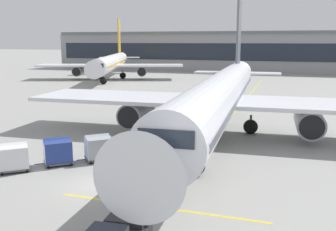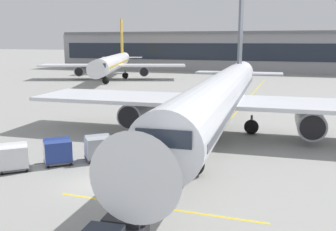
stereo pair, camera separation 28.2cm
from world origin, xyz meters
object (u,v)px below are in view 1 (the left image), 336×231
baggage_cart_lead (99,147)px  baggage_cart_second (58,151)px  belt_loader (143,143)px  ground_crew_by_loader (119,155)px  parked_airplane (220,96)px  baggage_cart_third (13,157)px  safety_cone_engine_keepout (146,127)px  safety_cone_nose_mark (157,127)px  distant_airplane (111,63)px  ground_crew_by_carts (101,145)px  safety_cone_wingtip (135,137)px

baggage_cart_lead → baggage_cart_second: same height
belt_loader → ground_crew_by_loader: 3.78m
parked_airplane → baggage_cart_third: 19.17m
baggage_cart_lead → safety_cone_engine_keepout: 10.37m
parked_airplane → safety_cone_nose_mark: bearing=-174.9°
belt_loader → safety_cone_nose_mark: belt_loader is taller
ground_crew_by_loader → safety_cone_nose_mark: (-1.29, 11.66, -0.64)m
distant_airplane → baggage_cart_lead: bearing=-64.5°
baggage_cart_lead → safety_cone_engine_keepout: baggage_cart_lead is taller
ground_crew_by_loader → ground_crew_by_carts: (-2.53, 1.96, 0.00)m
distant_airplane → parked_airplane: bearing=-53.2°
safety_cone_engine_keepout → safety_cone_wingtip: safety_cone_engine_keepout is taller
baggage_cart_second → safety_cone_wingtip: baggage_cart_second is taller
baggage_cart_third → safety_cone_wingtip: size_ratio=3.82×
ground_crew_by_carts → safety_cone_nose_mark: 9.80m
baggage_cart_third → ground_crew_by_carts: 6.38m
ground_crew_by_carts → safety_cone_wingtip: ground_crew_by_carts is taller
parked_airplane → safety_cone_engine_keepout: size_ratio=67.06×
baggage_cart_second → baggage_cart_third: same height
baggage_cart_third → safety_cone_engine_keepout: bearing=73.5°
parked_airplane → safety_cone_engine_keepout: 8.12m
baggage_cart_lead → safety_cone_wingtip: 6.30m
safety_cone_engine_keepout → ground_crew_by_loader: bearing=-77.8°
ground_crew_by_loader → safety_cone_nose_mark: size_ratio=2.35×
baggage_cart_third → safety_cone_wingtip: 11.36m
baggage_cart_third → ground_crew_by_carts: (4.23, 4.78, -0.00)m
baggage_cart_lead → safety_cone_engine_keepout: (-0.22, 10.35, -0.66)m
safety_cone_engine_keepout → safety_cone_nose_mark: safety_cone_nose_mark is taller
belt_loader → ground_crew_by_carts: size_ratio=2.79×
baggage_cart_third → distant_airplane: distant_airplane is taller
ground_crew_by_carts → ground_crew_by_loader: bearing=-37.8°
safety_cone_engine_keepout → safety_cone_nose_mark: 1.22m
baggage_cart_third → ground_crew_by_loader: baggage_cart_third is taller
safety_cone_nose_mark → belt_loader: bearing=-78.4°
baggage_cart_lead → baggage_cart_third: size_ratio=1.00×
ground_crew_by_loader → baggage_cart_lead: bearing=152.2°
baggage_cart_lead → baggage_cart_second: (-2.37, -1.82, 0.00)m
belt_loader → baggage_cart_lead: size_ratio=1.87×
ground_crew_by_loader → distant_airplane: bearing=116.8°
baggage_cart_second → belt_loader: bearing=41.3°
safety_cone_engine_keepout → belt_loader: bearing=-70.0°
baggage_cart_second → safety_cone_nose_mark: (3.37, 12.27, -0.64)m
safety_cone_wingtip → ground_crew_by_carts: bearing=-95.8°
parked_airplane → belt_loader: parked_airplane is taller
baggage_cart_lead → baggage_cart_second: 2.99m
baggage_cart_lead → ground_crew_by_carts: size_ratio=1.49×
distant_airplane → safety_cone_nose_mark: bearing=-58.8°
parked_airplane → safety_cone_wingtip: size_ratio=69.92×
baggage_cart_lead → ground_crew_by_loader: size_ratio=1.49×
baggage_cart_lead → baggage_cart_second: bearing=-142.5°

